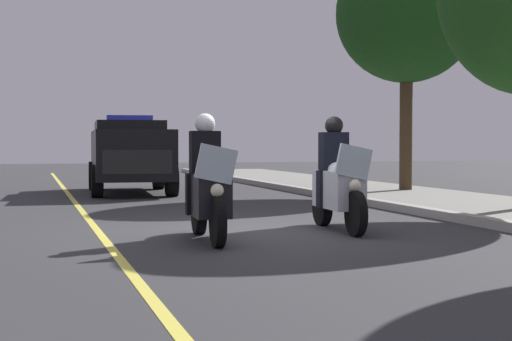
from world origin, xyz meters
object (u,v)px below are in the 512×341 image
police_motorcycle_lead_right (338,184)px  police_suv (130,153)px  police_motorcycle_lead_left (207,189)px  tree_far_back (407,14)px

police_motorcycle_lead_right → police_suv: 9.83m
police_motorcycle_lead_left → police_suv: (-10.21, 0.26, 0.37)m
police_motorcycle_lead_left → police_motorcycle_lead_right: 2.20m
tree_far_back → police_motorcycle_lead_right: bearing=-34.1°
police_motorcycle_lead_left → police_suv: size_ratio=0.43×
police_suv → tree_far_back: (2.23, 6.88, 3.60)m
police_suv → tree_far_back: size_ratio=0.78×
police_suv → tree_far_back: tree_far_back is taller
tree_far_back → police_motorcycle_lead_left: bearing=-41.9°
police_motorcycle_lead_left → police_motorcycle_lead_right: (-0.56, 2.13, 0.00)m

